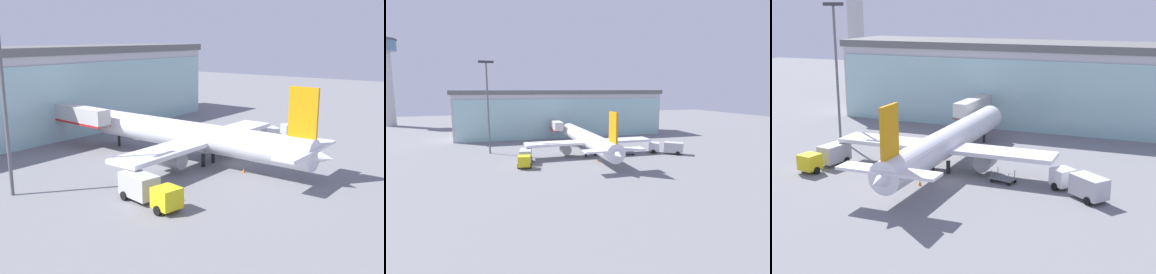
% 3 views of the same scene
% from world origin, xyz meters
% --- Properties ---
extents(ground, '(240.00, 240.00, 0.00)m').
position_xyz_m(ground, '(0.00, 0.00, 0.00)').
color(ground, slate).
extents(terminal_building, '(63.79, 15.85, 14.01)m').
position_xyz_m(terminal_building, '(-0.00, 34.55, 7.00)').
color(terminal_building, '#BBBBBB').
rests_on(terminal_building, ground).
extents(jet_bridge, '(3.33, 14.09, 5.78)m').
position_xyz_m(jet_bridge, '(-4.20, 24.53, 4.41)').
color(jet_bridge, beige).
rests_on(jet_bridge, ground).
extents(apron_light_mast, '(3.20, 0.40, 20.41)m').
position_xyz_m(apron_light_mast, '(-22.21, 12.44, 11.98)').
color(apron_light_mast, '#59595E').
rests_on(apron_light_mast, ground).
extents(airplane, '(27.98, 36.06, 10.49)m').
position_xyz_m(airplane, '(-1.59, 4.53, 3.30)').
color(airplane, silver).
rests_on(airplane, ground).
extents(catering_truck, '(3.63, 7.59, 2.65)m').
position_xyz_m(catering_truck, '(-16.06, -0.18, 1.47)').
color(catering_truck, yellow).
rests_on(catering_truck, ground).
extents(fuel_truck, '(7.01, 6.37, 2.65)m').
position_xyz_m(fuel_truck, '(15.65, -0.13, 1.47)').
color(fuel_truck, silver).
rests_on(fuel_truck, ground).
extents(baggage_cart, '(3.10, 2.21, 1.50)m').
position_xyz_m(baggage_cart, '(6.64, 1.55, 0.50)').
color(baggage_cart, slate).
rests_on(baggage_cart, ground).
extents(safety_cone_nose, '(0.36, 0.36, 0.55)m').
position_xyz_m(safety_cone_nose, '(-2.01, -2.66, 0.28)').
color(safety_cone_nose, orange).
rests_on(safety_cone_nose, ground).
extents(safety_cone_wingtip, '(0.36, 0.36, 0.55)m').
position_xyz_m(safety_cone_wingtip, '(12.72, 6.24, 0.28)').
color(safety_cone_wingtip, orange).
rests_on(safety_cone_wingtip, ground).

